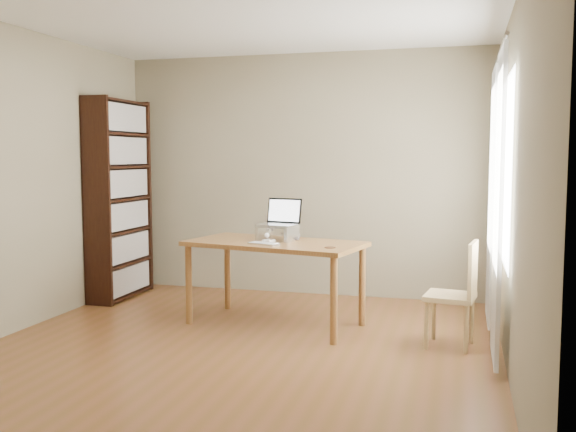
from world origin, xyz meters
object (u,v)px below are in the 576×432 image
object	(u,v)px
desk	(275,251)
keyboard	(264,244)
cat	(280,233)
chair	(459,291)
bookshelf	(119,199)
laptop	(279,218)

from	to	relation	value
desk	keyboard	bearing A→B (deg)	-87.23
keyboard	cat	bearing A→B (deg)	98.22
desk	chair	distance (m)	1.62
bookshelf	desk	world-z (taller)	bookshelf
bookshelf	desk	xyz separation A→B (m)	(1.91, -0.66, -0.39)
bookshelf	laptop	world-z (taller)	bookshelf
desk	keyboard	world-z (taller)	keyboard
laptop	keyboard	bearing A→B (deg)	-83.75
chair	cat	bearing A→B (deg)	174.63
bookshelf	keyboard	distance (m)	2.09
bookshelf	keyboard	xyz separation A→B (m)	(1.87, -0.88, -0.29)
desk	cat	distance (m)	0.19
laptop	keyboard	xyz separation A→B (m)	(-0.03, -0.36, -0.18)
cat	laptop	bearing A→B (deg)	143.01
bookshelf	laptop	xyz separation A→B (m)	(1.91, -0.52, -0.11)
desk	laptop	world-z (taller)	laptop
desk	keyboard	xyz separation A→B (m)	(-0.03, -0.22, 0.10)
keyboard	laptop	bearing A→B (deg)	101.95
cat	chair	xyz separation A→B (m)	(1.56, -0.38, -0.36)
keyboard	desk	bearing A→B (deg)	98.47
desk	chair	xyz separation A→B (m)	(1.58, -0.27, -0.21)
laptop	keyboard	world-z (taller)	laptop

